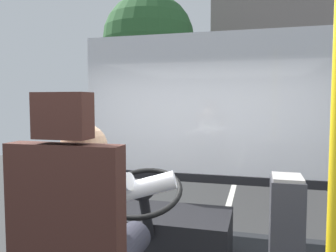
{
  "coord_description": "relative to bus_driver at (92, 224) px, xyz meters",
  "views": [
    {
      "loc": [
        0.51,
        -1.66,
        2.07
      ],
      "look_at": [
        -0.37,
        1.63,
        1.82
      ],
      "focal_mm": 35.7,
      "sensor_mm": 36.0,
      "label": 1
    }
  ],
  "objects": [
    {
      "name": "parked_car_red",
      "position": [
        4.26,
        16.6,
        -0.84
      ],
      "size": [
        2.02,
        3.81,
        1.29
      ],
      "color": "maroon",
      "rests_on": "ground"
    },
    {
      "name": "street_tree",
      "position": [
        -3.17,
        10.51,
        2.8
      ],
      "size": [
        3.34,
        3.34,
        5.99
      ],
      "color": "#4C3828",
      "rests_on": "ground"
    },
    {
      "name": "fare_box",
      "position": [
        0.92,
        0.84,
        -0.31
      ],
      "size": [
        0.2,
        0.26,
        0.8
      ],
      "color": "#333338",
      "rests_on": "bus_floor"
    },
    {
      "name": "ground",
      "position": [
        0.21,
        9.09,
        -1.53
      ],
      "size": [
        18.0,
        44.0,
        0.06
      ],
      "color": "#2F2F2F"
    },
    {
      "name": "handrail_pole",
      "position": [
        0.99,
        -0.13,
        0.31
      ],
      "size": [
        0.04,
        0.04,
        2.05
      ],
      "color": "gold",
      "rests_on": "bus_floor"
    },
    {
      "name": "bus_driver",
      "position": [
        0.0,
        0.0,
        0.0
      ],
      "size": [
        0.72,
        0.53,
        0.73
      ],
      "color": "#282833",
      "rests_on": "driver_seat"
    },
    {
      "name": "parked_car_black",
      "position": [
        3.91,
        22.23,
        -0.8
      ],
      "size": [
        1.92,
        3.85,
        1.36
      ],
      "color": "black",
      "rests_on": "ground"
    },
    {
      "name": "steering_console",
      "position": [
        -0.0,
        1.11,
        -0.49
      ],
      "size": [
        1.1,
        0.96,
        0.8
      ],
      "color": "black",
      "rests_on": "bus_floor"
    },
    {
      "name": "windshield_panel",
      "position": [
        0.21,
        1.91,
        0.34
      ],
      "size": [
        2.5,
        0.08,
        1.48
      ],
      "color": "white"
    }
  ]
}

